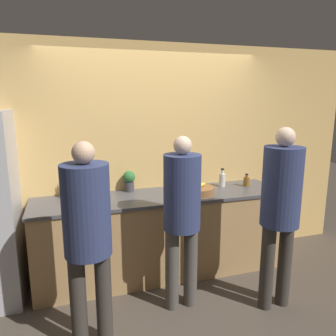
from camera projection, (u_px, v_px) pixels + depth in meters
The scene contains 12 objects.
ground_plane at pixel (172, 289), 3.47m from camera, with size 14.00×14.00×0.00m, color #4C4238.
wall_back at pixel (153, 157), 3.89m from camera, with size 5.20×0.06×2.60m.
counter at pixel (162, 233), 3.74m from camera, with size 2.80×0.71×0.93m.
person_left at pixel (87, 229), 2.49m from camera, with size 0.36×0.36×1.68m.
person_center at pixel (182, 209), 3.00m from camera, with size 0.34×0.34×1.66m.
person_right at pixel (280, 203), 2.99m from camera, with size 0.35×0.35×1.74m.
fruit_bowl at pixel (198, 190), 3.66m from camera, with size 0.37×0.37×0.12m.
utensil_crock at pixel (68, 191), 3.52m from camera, with size 0.11×0.11×0.26m.
bottle_amber at pixel (246, 181), 3.99m from camera, with size 0.07×0.07×0.15m.
bottle_clear at pixel (222, 179), 3.97m from camera, with size 0.08×0.08×0.22m.
cup_red at pixel (85, 191), 3.60m from camera, with size 0.08×0.08×0.09m.
potted_plant at pixel (129, 180), 3.75m from camera, with size 0.14×0.14×0.24m.
Camera 1 is at (-0.98, -2.97, 1.98)m, focal length 35.00 mm.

